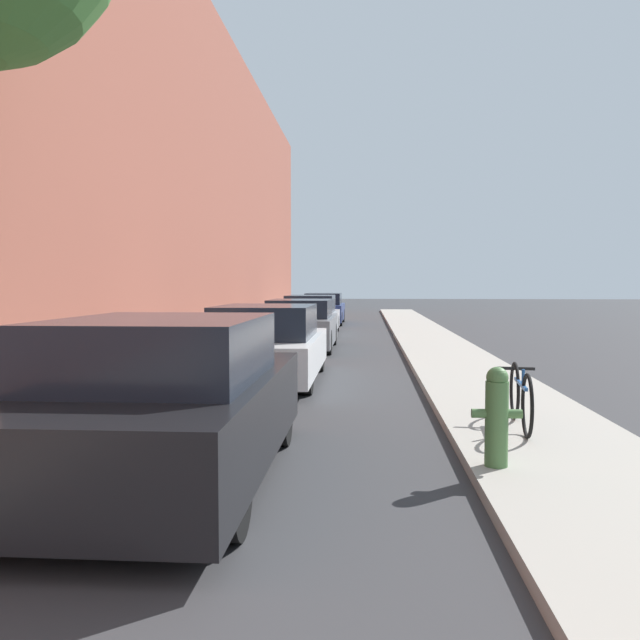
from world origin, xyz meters
name	(u,v)px	position (x,y,z in m)	size (l,w,h in m)	color
ground_plane	(327,356)	(0.00, 16.00, 0.00)	(120.00, 120.00, 0.00)	#333335
sidewalk_left	(210,352)	(-2.90, 16.00, 0.06)	(2.00, 52.00, 0.12)	#9E998E
sidewalk_right	(446,354)	(2.90, 16.00, 0.06)	(2.00, 52.00, 0.12)	#9E998E
building_facade_left	(154,140)	(-4.25, 16.00, 5.30)	(0.70, 52.00, 10.60)	brown
parked_car_black	(167,404)	(-0.81, 5.86, 0.70)	(1.89, 4.21, 1.47)	black
parked_car_white	(267,345)	(-0.82, 11.76, 0.66)	(1.87, 4.42, 1.38)	black
parked_car_grey	(301,326)	(-0.79, 17.46, 0.65)	(1.79, 4.23, 1.35)	black
parked_car_silver	(311,316)	(-0.94, 22.62, 0.64)	(1.81, 4.66, 1.37)	black
parked_car_navy	(324,309)	(-0.88, 28.50, 0.65)	(1.71, 4.55, 1.36)	black
fire_hydrant	(497,415)	(2.14, 6.13, 0.59)	(0.45, 0.21, 0.90)	#47703D
bicycle	(520,397)	(2.73, 7.74, 0.48)	(0.44, 1.71, 0.70)	black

